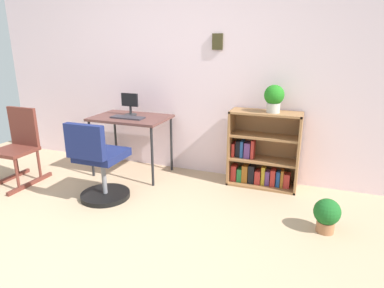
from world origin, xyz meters
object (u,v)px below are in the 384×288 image
(office_chair, at_px, (99,167))
(bookshelf_low, at_px, (262,154))
(potted_plant_floor, at_px, (327,214))
(rocking_chair, at_px, (19,145))
(desk, at_px, (131,122))
(monitor, at_px, (130,104))
(keyboard, at_px, (128,117))
(potted_plant_on_shelf, at_px, (274,97))

(office_chair, bearing_deg, bookshelf_low, 33.91)
(office_chair, relative_size, potted_plant_floor, 2.79)
(office_chair, height_order, rocking_chair, rocking_chair)
(desk, xyz_separation_m, office_chair, (0.08, -0.78, -0.29))
(office_chair, bearing_deg, potted_plant_floor, 4.41)
(office_chair, distance_m, potted_plant_floor, 2.22)
(monitor, relative_size, potted_plant_floor, 0.88)
(desk, distance_m, potted_plant_floor, 2.41)
(desk, bearing_deg, rocking_chair, -147.98)
(keyboard, bearing_deg, potted_plant_on_shelf, 8.87)
(bookshelf_low, relative_size, potted_plant_floor, 2.82)
(monitor, distance_m, keyboard, 0.22)
(keyboard, xyz_separation_m, office_chair, (0.06, -0.69, -0.37))
(monitor, xyz_separation_m, office_chair, (0.12, -0.86, -0.50))
(keyboard, relative_size, office_chair, 0.47)
(monitor, bearing_deg, potted_plant_floor, -16.51)
(monitor, bearing_deg, office_chair, -82.03)
(desk, height_order, rocking_chair, rocking_chair)
(monitor, height_order, rocking_chair, monitor)
(office_chair, distance_m, rocking_chair, 1.18)
(desk, bearing_deg, office_chair, -84.48)
(desk, height_order, office_chair, office_chair)
(monitor, xyz_separation_m, keyboard, (0.06, -0.16, -0.13))
(rocking_chair, relative_size, bookshelf_low, 1.00)
(keyboard, relative_size, rocking_chair, 0.46)
(desk, xyz_separation_m, potted_plant_floor, (2.28, -0.61, -0.50))
(desk, relative_size, rocking_chair, 1.04)
(monitor, xyz_separation_m, rocking_chair, (-1.06, -0.76, -0.43))
(potted_plant_on_shelf, bearing_deg, office_chair, -149.07)
(bookshelf_low, distance_m, potted_plant_floor, 1.11)
(potted_plant_floor, bearing_deg, rocking_chair, -178.71)
(monitor, height_order, office_chair, monitor)
(monitor, distance_m, potted_plant_on_shelf, 1.72)
(keyboard, height_order, rocking_chair, rocking_chair)
(bookshelf_low, bearing_deg, monitor, -174.87)
(rocking_chair, relative_size, potted_plant_on_shelf, 2.95)
(office_chair, relative_size, potted_plant_on_shelf, 2.90)
(potted_plant_on_shelf, bearing_deg, monitor, -176.85)
(keyboard, bearing_deg, bookshelf_low, 11.23)
(rocking_chair, xyz_separation_m, potted_plant_floor, (3.38, 0.08, -0.27))
(desk, height_order, keyboard, keyboard)
(office_chair, xyz_separation_m, rocking_chair, (-1.18, 0.09, 0.07))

